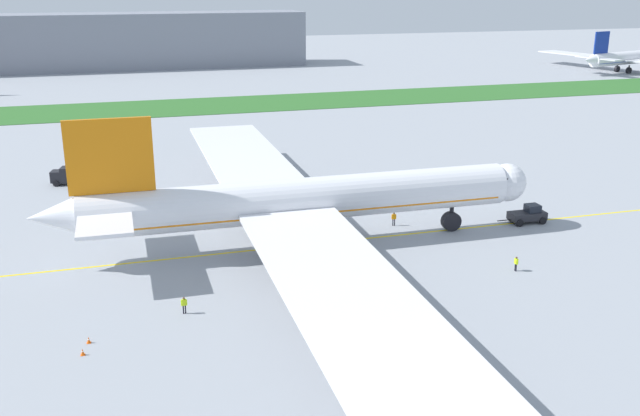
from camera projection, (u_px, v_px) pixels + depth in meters
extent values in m
plane|color=#9399A0|center=(270.00, 244.00, 81.84)|extent=(600.00, 600.00, 0.00)
cube|color=yellow|center=(272.00, 248.00, 80.62)|extent=(280.00, 0.36, 0.01)
cube|color=#2D6628|center=(181.00, 107.00, 168.73)|extent=(320.00, 24.00, 0.10)
cylinder|color=white|center=(303.00, 199.00, 79.96)|extent=(48.26, 5.35, 4.83)
cube|color=orange|center=(303.00, 207.00, 80.22)|extent=(46.33, 4.94, 0.58)
sphere|color=white|center=(507.00, 182.00, 86.57)|extent=(4.59, 4.59, 4.59)
cone|color=white|center=(53.00, 217.00, 73.02)|extent=(5.36, 4.17, 4.11)
cube|color=orange|center=(110.00, 156.00, 72.78)|extent=(8.68, 0.58, 7.73)
cube|color=white|center=(105.00, 196.00, 78.65)|extent=(5.39, 7.79, 0.34)
cube|color=white|center=(105.00, 224.00, 69.80)|extent=(5.39, 7.79, 0.34)
cube|color=white|center=(244.00, 157.00, 101.61)|extent=(11.07, 43.50, 0.39)
cube|color=white|center=(350.00, 294.00, 57.43)|extent=(11.07, 43.50, 0.39)
cylinder|color=#B7BABF|center=(268.00, 184.00, 93.49)|extent=(4.62, 2.71, 2.66)
cylinder|color=black|center=(286.00, 183.00, 94.08)|extent=(0.43, 2.80, 2.79)
cylinder|color=#B7BABF|center=(332.00, 264.00, 67.20)|extent=(4.62, 2.71, 2.66)
cylinder|color=black|center=(355.00, 262.00, 67.79)|extent=(0.43, 2.80, 2.79)
cylinder|color=black|center=(451.00, 214.00, 85.75)|extent=(0.51, 0.51, 1.87)
cylinder|color=black|center=(451.00, 221.00, 86.03)|extent=(2.31, 1.06, 2.30)
cylinder|color=black|center=(265.00, 224.00, 82.31)|extent=(0.51, 0.51, 1.87)
cylinder|color=black|center=(265.00, 231.00, 82.59)|extent=(2.31, 1.06, 2.30)
cylinder|color=black|center=(275.00, 238.00, 77.66)|extent=(0.51, 0.51, 1.87)
cylinder|color=black|center=(275.00, 246.00, 77.95)|extent=(2.31, 1.06, 2.30)
cube|color=black|center=(502.00, 178.00, 86.20)|extent=(1.73, 3.64, 0.87)
sphere|color=black|center=(133.00, 203.00, 77.24)|extent=(0.34, 0.34, 0.34)
sphere|color=black|center=(160.00, 201.00, 77.97)|extent=(0.34, 0.34, 0.34)
sphere|color=black|center=(186.00, 199.00, 78.70)|extent=(0.34, 0.34, 0.34)
sphere|color=black|center=(212.00, 197.00, 79.43)|extent=(0.34, 0.34, 0.34)
sphere|color=black|center=(237.00, 195.00, 80.17)|extent=(0.34, 0.34, 0.34)
sphere|color=black|center=(262.00, 193.00, 80.90)|extent=(0.34, 0.34, 0.34)
sphere|color=black|center=(286.00, 191.00, 81.63)|extent=(0.34, 0.34, 0.34)
sphere|color=black|center=(310.00, 189.00, 82.37)|extent=(0.34, 0.34, 0.34)
sphere|color=black|center=(333.00, 187.00, 83.10)|extent=(0.34, 0.34, 0.34)
sphere|color=black|center=(356.00, 185.00, 83.83)|extent=(0.34, 0.34, 0.34)
sphere|color=black|center=(379.00, 183.00, 84.56)|extent=(0.34, 0.34, 0.34)
sphere|color=black|center=(401.00, 182.00, 85.30)|extent=(0.34, 0.34, 0.34)
sphere|color=black|center=(423.00, 180.00, 86.03)|extent=(0.34, 0.34, 0.34)
sphere|color=black|center=(445.00, 178.00, 86.76)|extent=(0.34, 0.34, 0.34)
cube|color=#26262B|center=(527.00, 216.00, 88.78)|extent=(4.56, 2.14, 0.94)
cube|color=black|center=(533.00, 208.00, 88.68)|extent=(1.65, 1.60, 0.90)
cylinder|color=black|center=(504.00, 220.00, 88.06)|extent=(1.80, 0.14, 0.12)
cylinder|color=black|center=(520.00, 223.00, 87.56)|extent=(0.90, 0.36, 0.90)
cylinder|color=black|center=(511.00, 218.00, 89.47)|extent=(0.90, 0.36, 0.90)
cylinder|color=black|center=(543.00, 221.00, 88.38)|extent=(0.90, 0.36, 0.90)
cylinder|color=black|center=(533.00, 216.00, 90.30)|extent=(0.90, 0.36, 0.90)
cylinder|color=black|center=(393.00, 222.00, 87.85)|extent=(0.13, 0.13, 0.86)
cylinder|color=orange|center=(392.00, 217.00, 87.63)|extent=(0.10, 0.10, 0.55)
cylinder|color=black|center=(395.00, 222.00, 87.85)|extent=(0.13, 0.13, 0.86)
cylinder|color=orange|center=(396.00, 217.00, 87.63)|extent=(0.10, 0.10, 0.55)
cube|color=orange|center=(394.00, 217.00, 87.62)|extent=(0.51, 0.37, 0.61)
sphere|color=brown|center=(394.00, 213.00, 87.49)|extent=(0.23, 0.23, 0.23)
cylinder|color=black|center=(515.00, 267.00, 74.34)|extent=(0.12, 0.12, 0.80)
cylinder|color=#BFE519|center=(515.00, 261.00, 74.26)|extent=(0.09, 0.09, 0.51)
cylinder|color=black|center=(516.00, 268.00, 74.17)|extent=(0.12, 0.12, 0.80)
cylinder|color=#BFE519|center=(517.00, 262.00, 73.84)|extent=(0.09, 0.09, 0.51)
cube|color=#BFE519|center=(516.00, 261.00, 74.04)|extent=(0.25, 0.43, 0.57)
sphere|color=brown|center=(517.00, 258.00, 73.92)|extent=(0.22, 0.22, 0.22)
cylinder|color=black|center=(183.00, 310.00, 64.78)|extent=(0.12, 0.12, 0.82)
cylinder|color=#BFE519|center=(181.00, 303.00, 64.53)|extent=(0.10, 0.10, 0.52)
cylinder|color=black|center=(185.00, 309.00, 64.84)|extent=(0.12, 0.12, 0.82)
cylinder|color=#BFE519|center=(187.00, 302.00, 64.67)|extent=(0.10, 0.10, 0.52)
cube|color=#BFE519|center=(184.00, 302.00, 64.59)|extent=(0.44, 0.25, 0.58)
sphere|color=brown|center=(184.00, 298.00, 64.47)|extent=(0.22, 0.22, 0.22)
cube|color=#F2590C|center=(83.00, 355.00, 57.77)|extent=(0.36, 0.36, 0.03)
cone|color=#F2590C|center=(83.00, 352.00, 57.68)|extent=(0.28, 0.28, 0.55)
cylinder|color=white|center=(82.00, 351.00, 57.67)|extent=(0.17, 0.17, 0.06)
cube|color=#F2590C|center=(89.00, 343.00, 59.69)|extent=(0.36, 0.36, 0.03)
cone|color=#F2590C|center=(89.00, 340.00, 59.61)|extent=(0.28, 0.28, 0.55)
cylinder|color=white|center=(89.00, 339.00, 59.60)|extent=(0.17, 0.17, 0.06)
cube|color=black|center=(76.00, 174.00, 105.17)|extent=(4.61, 2.90, 2.17)
cube|color=black|center=(57.00, 176.00, 105.06)|extent=(2.04, 2.27, 1.65)
cube|color=#263347|center=(52.00, 174.00, 104.91)|extent=(0.44, 1.69, 0.73)
cylinder|color=black|center=(56.00, 184.00, 104.35)|extent=(0.94, 0.48, 0.90)
cylinder|color=black|center=(60.00, 180.00, 106.29)|extent=(0.94, 0.48, 0.90)
cylinder|color=black|center=(83.00, 183.00, 104.61)|extent=(0.94, 0.48, 0.90)
cylinder|color=black|center=(86.00, 179.00, 106.55)|extent=(0.94, 0.48, 0.90)
cylinder|color=white|center=(630.00, 58.00, 230.15)|extent=(34.81, 12.81, 4.14)
cube|color=navy|center=(630.00, 60.00, 230.37)|extent=(33.38, 12.13, 0.50)
cone|color=white|center=(590.00, 60.00, 220.57)|extent=(5.29, 4.55, 3.52)
cube|color=navy|center=(602.00, 42.00, 221.31)|extent=(6.18, 1.98, 6.62)
cube|color=white|center=(587.00, 57.00, 225.80)|extent=(5.38, 7.38, 0.29)
cube|color=white|center=(610.00, 59.00, 219.04)|extent=(5.38, 7.38, 0.29)
cube|color=white|center=(581.00, 55.00, 243.95)|extent=(15.35, 32.33, 0.33)
cylinder|color=#B7BABF|center=(600.00, 60.00, 239.08)|extent=(4.38, 3.20, 2.28)
cylinder|color=black|center=(604.00, 60.00, 240.05)|extent=(0.93, 2.40, 2.39)
cylinder|color=black|center=(617.00, 66.00, 231.43)|extent=(0.43, 0.43, 1.60)
cylinder|color=black|center=(617.00, 69.00, 231.67)|extent=(2.13, 1.35, 1.97)
cylinder|color=black|center=(629.00, 68.00, 227.88)|extent=(0.43, 0.43, 1.60)
cylinder|color=black|center=(629.00, 70.00, 228.13)|extent=(2.13, 1.35, 1.97)
cube|color=gray|center=(128.00, 41.00, 239.55)|extent=(117.87, 20.00, 18.00)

